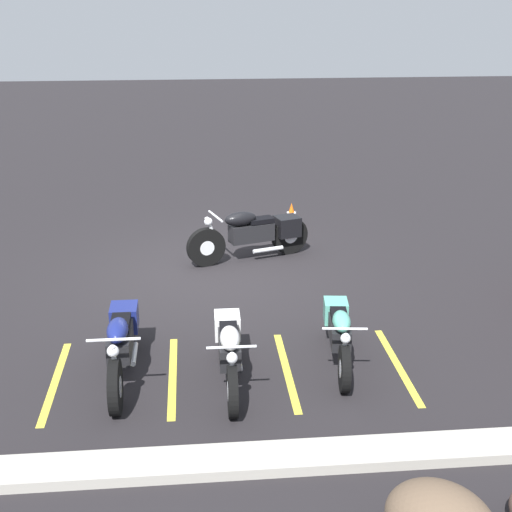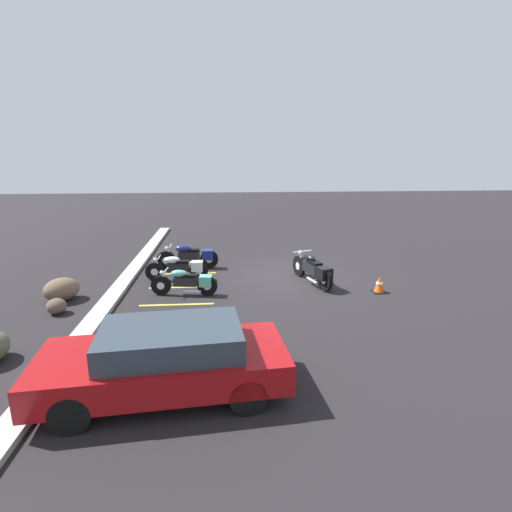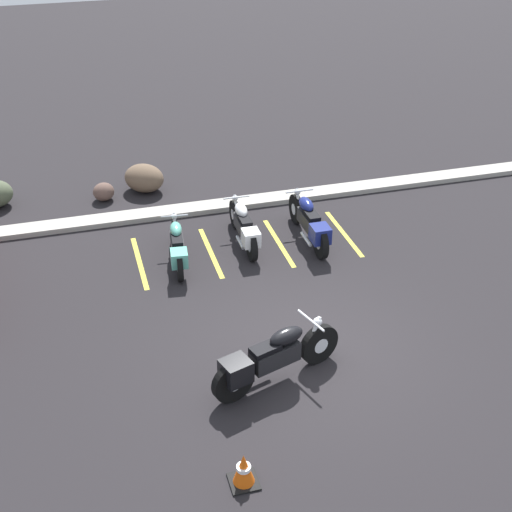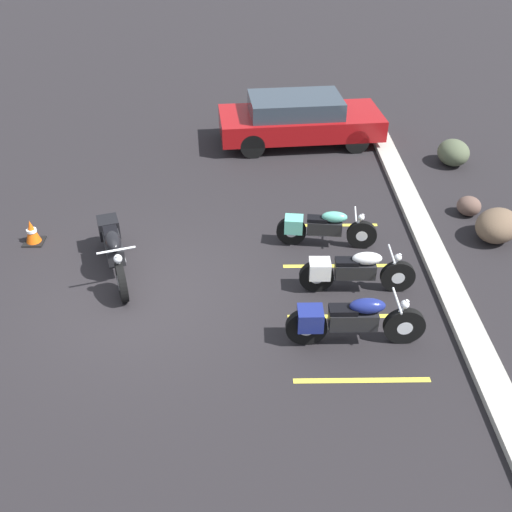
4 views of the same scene
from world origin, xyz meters
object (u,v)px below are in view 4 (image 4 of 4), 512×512
landscape_rock_1 (469,206)px  traffic_cone (32,232)px  motorcycle_black_featured (113,247)px  landscape_rock_2 (453,153)px  parked_bike_0 (322,227)px  car_red (299,119)px  landscape_rock_0 (497,226)px  parked_bike_1 (352,271)px  parked_bike_2 (349,320)px

landscape_rock_1 → traffic_cone: (1.00, -9.24, 0.03)m
motorcycle_black_featured → landscape_rock_2: motorcycle_black_featured is taller
parked_bike_0 → car_red: bearing=97.5°
car_red → landscape_rock_0: (4.93, 3.70, -0.34)m
traffic_cone → landscape_rock_2: bearing=110.1°
parked_bike_1 → landscape_rock_0: size_ratio=2.07×
motorcycle_black_featured → landscape_rock_0: 7.67m
parked_bike_0 → traffic_cone: size_ratio=3.88×
parked_bike_1 → landscape_rock_1: bearing=42.7°
motorcycle_black_featured → parked_bike_2: (2.12, 4.14, -0.03)m
landscape_rock_0 → landscape_rock_1: bearing=-166.6°
parked_bike_1 → landscape_rock_2: parked_bike_1 is taller
landscape_rock_0 → landscape_rock_1: 1.05m
motorcycle_black_featured → traffic_cone: bearing=-135.0°
parked_bike_1 → landscape_rock_2: (-5.20, 3.34, -0.12)m
parked_bike_1 → parked_bike_2: (1.39, -0.25, 0.03)m
landscape_rock_1 → landscape_rock_2: size_ratio=0.57×
parked_bike_0 → car_red: size_ratio=0.45×
parked_bike_1 → car_red: size_ratio=0.47×
landscape_rock_0 → parked_bike_1: bearing=-62.7°
landscape_rock_1 → parked_bike_2: bearing=-38.5°
motorcycle_black_featured → landscape_rock_0: motorcycle_black_featured is taller
motorcycle_black_featured → car_red: car_red is taller
motorcycle_black_featured → landscape_rock_1: 7.63m
parked_bike_1 → landscape_rock_1: 4.02m
parked_bike_1 → traffic_cone: bearing=165.7°
parked_bike_1 → landscape_rock_2: bearing=58.0°
parked_bike_1 → landscape_rock_1: parked_bike_1 is taller
car_red → parked_bike_1: bearing=-91.3°
motorcycle_black_featured → car_red: size_ratio=0.52×
parked_bike_0 → parked_bike_2: parked_bike_2 is taller
car_red → motorcycle_black_featured: bearing=-129.1°
car_red → landscape_rock_2: (1.40, 3.82, -0.36)m
parked_bike_0 → landscape_rock_1: bearing=25.7°
motorcycle_black_featured → car_red: (-5.87, 3.91, 0.18)m
motorcycle_black_featured → car_red: 7.05m
landscape_rock_1 → traffic_cone: size_ratio=1.00×
motorcycle_black_featured → parked_bike_2: bearing=45.0°
motorcycle_black_featured → parked_bike_1: size_ratio=1.11×
parked_bike_2 → motorcycle_black_featured: bearing=152.8°
parked_bike_0 → landscape_rock_2: size_ratio=2.21×
parked_bike_2 → parked_bike_1: bearing=79.6°
parked_bike_2 → traffic_cone: 6.74m
motorcycle_black_featured → landscape_rock_2: 8.93m
landscape_rock_1 → traffic_cone: 9.29m
parked_bike_1 → landscape_rock_0: 3.63m
car_red → traffic_cone: 7.60m
landscape_rock_1 → car_red: bearing=-138.6°
landscape_rock_2 → traffic_cone: 10.22m
parked_bike_2 → landscape_rock_2: bearing=61.3°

